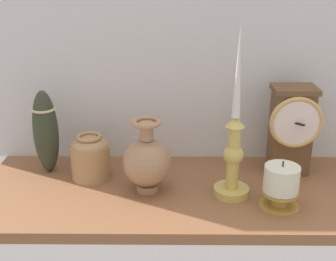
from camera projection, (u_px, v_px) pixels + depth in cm
name	position (u px, v px, depth cm)	size (l,w,h in cm)	color
ground_plane	(200.00, 193.00, 98.90)	(100.00, 36.00, 2.40)	brown
back_wall	(199.00, 31.00, 104.22)	(120.00, 2.00, 65.00)	silver
mantel_clock	(291.00, 128.00, 102.89)	(12.31, 9.98, 21.17)	brown
candlestick_tall_left	(234.00, 150.00, 91.99)	(7.74, 7.74, 37.29)	tan
brass_vase_bulbous	(147.00, 161.00, 95.07)	(10.69, 10.69, 16.76)	#A47B58
brass_vase_jar	(90.00, 156.00, 101.60)	(9.14, 9.14, 10.83)	#A88053
pillar_candle_front	(281.00, 185.00, 89.46)	(8.27, 8.27, 10.38)	#AD8838
tall_ceramic_vase	(46.00, 131.00, 103.23)	(5.90, 5.90, 20.42)	#2F3726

